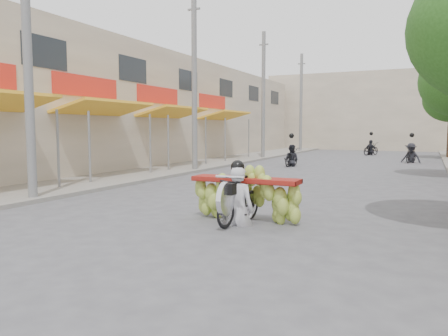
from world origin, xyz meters
TOP-DOWN VIEW (x-y plane):
  - ground at (0.00, 0.00)m, footprint 120.00×120.00m
  - sidewalk_left at (-7.00, 15.00)m, footprint 4.00×60.00m
  - shophouse_row_left at (-11.98, 13.98)m, footprint 9.77×40.00m
  - far_building at (0.00, 38.00)m, footprint 20.00×6.00m
  - utility_pole_near at (-5.40, 3.00)m, footprint 0.60×0.24m
  - utility_pole_mid at (-5.40, 12.00)m, footprint 0.60×0.24m
  - utility_pole_far at (-5.40, 21.00)m, footprint 0.60×0.24m
  - utility_pole_back at (-5.40, 30.00)m, footprint 0.60×0.24m
  - banana_motorbike at (0.74, 2.89)m, footprint 2.31×1.85m
  - bg_motorbike_a at (-2.20, 16.49)m, footprint 0.81×1.70m
  - bg_motorbike_b at (3.33, 21.60)m, footprint 1.16×1.88m
  - bg_motorbike_c at (0.39, 28.12)m, footprint 1.27×1.75m

SIDE VIEW (x-z plane):
  - ground at x=0.00m, z-range 0.00..0.00m
  - sidewalk_left at x=-7.00m, z-range 0.00..0.12m
  - bg_motorbike_a at x=-2.20m, z-range -0.24..1.71m
  - banana_motorbike at x=0.74m, z-range -0.38..1.86m
  - bg_motorbike_c at x=0.39m, z-range -0.18..1.77m
  - bg_motorbike_b at x=3.33m, z-range -0.14..1.81m
  - shophouse_row_left at x=-11.98m, z-range 0.00..6.00m
  - far_building at x=0.00m, z-range 0.00..7.00m
  - utility_pole_near at x=-5.40m, z-range 0.03..8.03m
  - utility_pole_mid at x=-5.40m, z-range 0.03..8.03m
  - utility_pole_far at x=-5.40m, z-range 0.03..8.03m
  - utility_pole_back at x=-5.40m, z-range 0.03..8.03m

